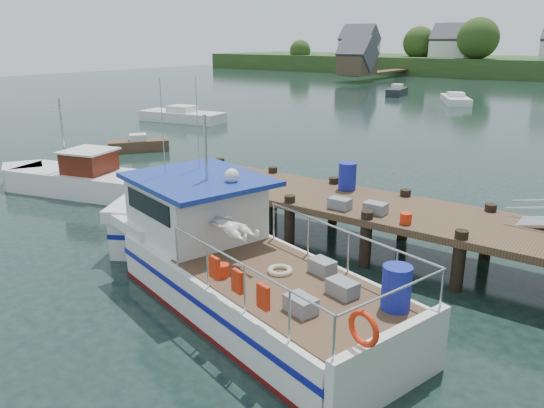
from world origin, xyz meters
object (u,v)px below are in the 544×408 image
Objects in this scene: lobster_boat at (225,258)px; moored_e at (397,91)px; moored_d at (455,99)px; moored_a at (182,116)px; moored_rowboat at (138,145)px; work_boat at (75,178)px.

lobster_boat is 2.27× the size of moored_e.
moored_a is at bearing -114.91° from moored_d.
moored_rowboat is 10.81m from moored_a.
lobster_boat is 28.54m from moored_a.
moored_rowboat is at bearing 107.32° from work_boat.
moored_a is 27.08m from moored_d.
lobster_boat is 49.22m from moored_e.
work_boat is 1.06× the size of moored_a.
moored_rowboat is at bearing -98.73° from moored_d.
work_boat is 1.54× the size of moored_e.
work_boat is at bearing 179.10° from lobster_boat.
moored_a is at bearing 153.08° from lobster_boat.
lobster_boat reaches higher than work_boat.
work_boat reaches higher than moored_e.
moored_a is 27.83m from moored_e.
work_boat is at bearing -47.07° from moored_a.
moored_a is 1.06× the size of moored_d.
lobster_boat is 11.32m from work_boat.
moored_d is (2.62, 39.98, -0.21)m from work_boat.
moored_e reaches higher than moored_rowboat.
moored_e is (-7.45, 3.44, 0.07)m from moored_d.
moored_d is at bearing 116.49° from lobster_boat.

